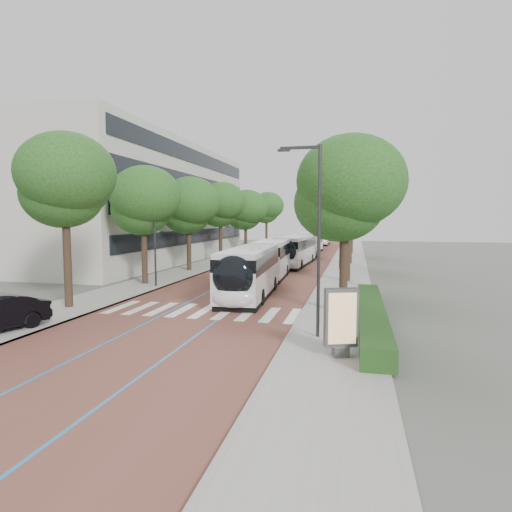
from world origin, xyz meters
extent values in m
plane|color=#51544C|center=(0.00, 0.00, 0.00)|extent=(160.00, 160.00, 0.00)
cube|color=brown|center=(0.00, 40.00, 0.01)|extent=(11.00, 140.00, 0.02)
cube|color=gray|center=(-7.50, 40.00, 0.06)|extent=(4.00, 140.00, 0.12)
cube|color=gray|center=(7.50, 40.00, 0.06)|extent=(4.00, 140.00, 0.12)
cube|color=gray|center=(-5.60, 40.00, 0.06)|extent=(0.20, 140.00, 0.14)
cube|color=gray|center=(5.60, 40.00, 0.06)|extent=(0.20, 140.00, 0.14)
cube|color=silver|center=(-4.80, 1.00, 0.03)|extent=(0.55, 3.60, 0.01)
cube|color=silver|center=(-3.55, 1.00, 0.03)|extent=(0.55, 3.60, 0.01)
cube|color=silver|center=(-2.30, 1.00, 0.03)|extent=(0.55, 3.60, 0.01)
cube|color=silver|center=(-1.05, 1.00, 0.03)|extent=(0.55, 3.60, 0.01)
cube|color=silver|center=(0.20, 1.00, 0.03)|extent=(0.55, 3.60, 0.01)
cube|color=silver|center=(1.45, 1.00, 0.03)|extent=(0.55, 3.60, 0.01)
cube|color=silver|center=(2.70, 1.00, 0.03)|extent=(0.55, 3.60, 0.01)
cube|color=silver|center=(3.95, 1.00, 0.03)|extent=(0.55, 3.60, 0.01)
cube|color=silver|center=(5.20, 1.00, 0.03)|extent=(0.55, 3.60, 0.01)
cube|color=#226EAD|center=(-1.60, 40.00, 0.02)|extent=(0.12, 126.00, 0.01)
cube|color=#226EAD|center=(1.60, 40.00, 0.02)|extent=(0.12, 126.00, 0.01)
cube|color=#AFACA2|center=(-19.50, 28.00, 7.00)|extent=(18.00, 40.00, 14.00)
cube|color=black|center=(-10.45, 28.00, 3.00)|extent=(0.12, 38.00, 1.60)
cube|color=black|center=(-10.45, 28.00, 6.20)|extent=(0.12, 38.00, 1.60)
cube|color=black|center=(-10.45, 28.00, 9.40)|extent=(0.12, 38.00, 1.60)
cube|color=black|center=(-10.45, 28.00, 12.40)|extent=(0.12, 38.00, 1.60)
cube|color=#173A14|center=(9.10, 0.00, 0.52)|extent=(1.20, 14.00, 0.80)
cylinder|color=#2B2B2E|center=(6.80, -3.00, 4.12)|extent=(0.14, 0.14, 8.00)
cube|color=#2B2B2E|center=(6.00, -3.00, 8.02)|extent=(1.70, 0.12, 0.12)
cube|color=#2B2B2E|center=(5.30, -3.00, 7.94)|extent=(0.50, 0.20, 0.10)
cylinder|color=#2B2B2E|center=(6.80, 22.00, 4.12)|extent=(0.14, 0.14, 8.00)
cube|color=#2B2B2E|center=(6.00, 22.00, 8.02)|extent=(1.70, 0.12, 0.12)
cube|color=#2B2B2E|center=(5.30, 22.00, 7.94)|extent=(0.50, 0.20, 0.10)
cylinder|color=#2B2B2E|center=(-6.10, 8.00, 4.12)|extent=(0.14, 0.14, 8.00)
cylinder|color=black|center=(-7.50, 0.00, 2.48)|extent=(0.44, 0.44, 4.95)
ellipsoid|color=#1B4114|center=(-7.50, 0.00, 6.98)|extent=(5.29, 5.29, 4.50)
cylinder|color=black|center=(-7.50, 9.00, 2.21)|extent=(0.44, 0.44, 4.42)
ellipsoid|color=#1B4114|center=(-7.50, 9.00, 6.23)|extent=(5.30, 5.30, 4.51)
cylinder|color=black|center=(-7.50, 18.00, 2.17)|extent=(0.44, 0.44, 4.34)
ellipsoid|color=#1B4114|center=(-7.50, 18.00, 6.12)|extent=(5.63, 5.63, 4.78)
cylinder|color=black|center=(-7.50, 28.00, 2.31)|extent=(0.44, 0.44, 4.63)
ellipsoid|color=#1B4114|center=(-7.50, 28.00, 6.52)|extent=(5.45, 5.45, 4.63)
cylinder|color=black|center=(-7.50, 40.00, 2.17)|extent=(0.44, 0.44, 4.34)
ellipsoid|color=#1B4114|center=(-7.50, 40.00, 6.12)|extent=(6.07, 6.07, 5.16)
cylinder|color=black|center=(-7.50, 55.00, 2.43)|extent=(0.44, 0.44, 4.86)
ellipsoid|color=#1B4114|center=(-7.50, 55.00, 6.85)|extent=(5.76, 5.76, 4.90)
cylinder|color=black|center=(7.70, 2.00, 2.28)|extent=(0.44, 0.44, 4.55)
ellipsoid|color=#1B4114|center=(7.70, 2.00, 6.41)|extent=(5.65, 5.65, 4.80)
cylinder|color=black|center=(7.70, 14.00, 2.24)|extent=(0.44, 0.44, 4.48)
ellipsoid|color=#1B4114|center=(7.70, 14.00, 6.31)|extent=(5.66, 5.66, 4.81)
cylinder|color=black|center=(7.70, 28.00, 2.18)|extent=(0.44, 0.44, 4.36)
ellipsoid|color=#1B4114|center=(7.70, 28.00, 6.14)|extent=(5.82, 5.82, 4.95)
cylinder|color=black|center=(7.70, 44.00, 2.38)|extent=(0.44, 0.44, 4.76)
ellipsoid|color=#1B4114|center=(7.70, 44.00, 6.71)|extent=(5.04, 5.04, 4.28)
cylinder|color=black|center=(1.43, 10.67, 1.77)|extent=(2.34, 1.01, 2.30)
cube|color=silver|center=(1.69, 5.55, 1.26)|extent=(2.96, 9.47, 1.82)
cube|color=black|center=(1.69, 5.55, 2.40)|extent=(2.99, 9.29, 0.97)
cube|color=silver|center=(1.69, 5.55, 3.04)|extent=(2.90, 9.28, 0.31)
cube|color=black|center=(1.69, 5.55, 0.17)|extent=(2.89, 9.10, 0.35)
cube|color=silver|center=(1.22, 14.99, 1.26)|extent=(2.88, 7.85, 1.82)
cube|color=black|center=(1.22, 14.99, 2.40)|extent=(2.91, 7.70, 0.97)
cube|color=silver|center=(1.22, 14.99, 3.04)|extent=(2.82, 7.70, 0.31)
cube|color=black|center=(1.22, 14.99, 0.17)|extent=(2.82, 7.54, 0.35)
ellipsoid|color=black|center=(1.91, 1.02, 2.00)|extent=(2.40, 1.22, 2.28)
ellipsoid|color=silver|center=(1.92, 0.97, 0.86)|extent=(2.40, 1.12, 1.14)
cylinder|color=black|center=(0.67, 3.21, 0.50)|extent=(0.35, 1.01, 1.00)
cylinder|color=black|center=(2.93, 3.33, 0.50)|extent=(0.35, 1.01, 1.00)
cylinder|color=black|center=(0.01, 16.60, 0.50)|extent=(0.35, 1.01, 1.00)
cylinder|color=black|center=(2.26, 16.71, 0.50)|extent=(0.35, 1.01, 1.00)
cylinder|color=black|center=(0.41, 8.57, 0.50)|extent=(0.35, 1.01, 1.00)
cylinder|color=black|center=(2.66, 8.68, 0.50)|extent=(0.35, 1.01, 1.00)
cube|color=silver|center=(1.98, 25.37, 1.26)|extent=(3.07, 12.11, 1.82)
cube|color=black|center=(1.98, 25.37, 2.40)|extent=(3.10, 11.87, 0.97)
cube|color=silver|center=(1.98, 25.37, 3.04)|extent=(3.01, 11.86, 0.31)
cube|color=black|center=(1.98, 25.37, 0.17)|extent=(2.99, 11.62, 0.35)
ellipsoid|color=black|center=(1.71, 19.53, 2.00)|extent=(2.40, 1.21, 2.28)
ellipsoid|color=silver|center=(1.70, 19.48, 0.86)|extent=(2.39, 1.11, 1.14)
cylinder|color=black|center=(0.68, 21.83, 0.50)|extent=(0.35, 1.01, 1.00)
cylinder|color=black|center=(2.94, 21.72, 0.50)|extent=(0.35, 1.01, 1.00)
cylinder|color=black|center=(1.04, 29.22, 0.50)|extent=(0.35, 1.01, 1.00)
cylinder|color=black|center=(3.29, 29.12, 0.50)|extent=(0.35, 1.01, 1.00)
cube|color=silver|center=(2.03, 38.24, 1.26)|extent=(2.72, 12.04, 1.82)
cube|color=black|center=(2.03, 38.24, 2.40)|extent=(2.75, 11.80, 0.97)
cube|color=silver|center=(2.03, 38.24, 3.04)|extent=(2.66, 11.80, 0.31)
cube|color=black|center=(2.03, 38.24, 0.17)|extent=(2.66, 11.56, 0.35)
ellipsoid|color=black|center=(2.13, 32.39, 2.00)|extent=(2.37, 1.14, 2.28)
ellipsoid|color=silver|center=(2.13, 32.34, 0.86)|extent=(2.37, 1.04, 1.14)
cylinder|color=black|center=(0.96, 34.62, 0.50)|extent=(0.32, 1.01, 1.00)
cylinder|color=black|center=(3.22, 34.66, 0.50)|extent=(0.32, 1.01, 1.00)
cylinder|color=black|center=(0.83, 42.02, 0.50)|extent=(0.32, 1.01, 1.00)
cylinder|color=black|center=(3.09, 42.06, 0.50)|extent=(0.32, 1.01, 1.00)
cube|color=silver|center=(1.67, 52.00, 1.26)|extent=(3.32, 12.14, 1.82)
cube|color=black|center=(1.67, 52.00, 2.40)|extent=(3.34, 11.91, 0.97)
cube|color=silver|center=(1.67, 52.00, 3.04)|extent=(3.25, 11.90, 0.31)
cube|color=black|center=(1.67, 52.00, 0.17)|extent=(3.23, 11.66, 0.35)
ellipsoid|color=black|center=(2.07, 46.17, 2.00)|extent=(2.42, 1.26, 2.28)
ellipsoid|color=silver|center=(2.07, 46.12, 0.86)|extent=(2.41, 1.16, 1.14)
cylinder|color=black|center=(0.79, 48.33, 0.50)|extent=(0.37, 1.02, 1.00)
cylinder|color=black|center=(3.04, 48.49, 0.50)|extent=(0.37, 1.02, 1.00)
cylinder|color=black|center=(0.28, 55.71, 0.50)|extent=(0.37, 1.02, 1.00)
cylinder|color=black|center=(2.54, 55.87, 0.50)|extent=(0.37, 1.02, 1.00)
cube|color=silver|center=(1.90, 64.34, 1.26)|extent=(2.68, 12.04, 1.82)
cube|color=black|center=(1.90, 64.34, 2.40)|extent=(2.72, 11.80, 0.97)
cube|color=silver|center=(1.90, 64.34, 3.04)|extent=(2.63, 11.80, 0.31)
cube|color=black|center=(1.90, 64.34, 0.17)|extent=(2.62, 11.56, 0.35)
ellipsoid|color=black|center=(1.99, 58.49, 2.00)|extent=(2.37, 1.14, 2.28)
ellipsoid|color=silver|center=(1.99, 58.44, 0.86)|extent=(2.36, 1.04, 1.14)
cylinder|color=black|center=(0.82, 60.72, 0.50)|extent=(0.32, 1.00, 1.00)
cylinder|color=black|center=(3.08, 60.75, 0.50)|extent=(0.32, 1.00, 1.00)
cylinder|color=black|center=(0.71, 68.12, 0.50)|extent=(0.32, 1.00, 1.00)
cylinder|color=black|center=(2.97, 68.15, 0.50)|extent=(0.32, 1.00, 1.00)
cube|color=#59595B|center=(7.83, -5.45, 0.30)|extent=(0.67, 0.62, 0.37)
cube|color=#59595B|center=(7.83, -5.45, 1.55)|extent=(1.24, 0.70, 2.13)
cube|color=tan|center=(7.89, -5.62, 1.55)|extent=(0.97, 0.35, 1.85)
camera|label=1|loc=(8.29, -20.88, 5.10)|focal=30.00mm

